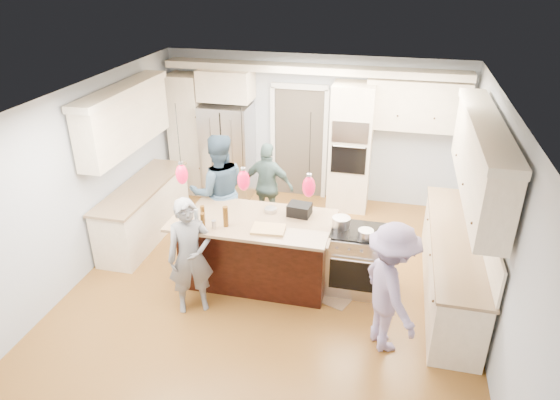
% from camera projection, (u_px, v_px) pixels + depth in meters
% --- Properties ---
extents(ground_plane, '(6.00, 6.00, 0.00)m').
position_uv_depth(ground_plane, '(274.00, 282.00, 7.21)').
color(ground_plane, olive).
rests_on(ground_plane, ground).
extents(room_shell, '(5.54, 6.04, 2.72)m').
position_uv_depth(room_shell, '(274.00, 165.00, 6.40)').
color(room_shell, '#B2BCC6').
rests_on(room_shell, ground).
extents(refrigerator, '(0.90, 0.70, 1.80)m').
position_uv_depth(refrigerator, '(228.00, 151.00, 9.43)').
color(refrigerator, '#B7B7BC').
rests_on(refrigerator, ground).
extents(oven_column, '(0.72, 0.69, 2.30)m').
position_uv_depth(oven_column, '(351.00, 148.00, 8.87)').
color(oven_column, '#FCECCD').
rests_on(oven_column, ground).
extents(back_upper_cabinets, '(5.30, 0.61, 2.54)m').
position_uv_depth(back_upper_cabinets, '(270.00, 113.00, 9.03)').
color(back_upper_cabinets, '#FCECCD').
rests_on(back_upper_cabinets, ground).
extents(right_counter_run, '(0.64, 3.10, 2.51)m').
position_uv_depth(right_counter_run, '(461.00, 227.00, 6.50)').
color(right_counter_run, '#FCECCD').
rests_on(right_counter_run, ground).
extents(left_cabinets, '(0.64, 2.30, 2.51)m').
position_uv_depth(left_cabinets, '(137.00, 178.00, 7.94)').
color(left_cabinets, '#FCECCD').
rests_on(left_cabinets, ground).
extents(kitchen_island, '(2.10, 1.46, 1.12)m').
position_uv_depth(kitchen_island, '(259.00, 248.00, 7.11)').
color(kitchen_island, black).
rests_on(kitchen_island, ground).
extents(island_range, '(0.82, 0.71, 0.92)m').
position_uv_depth(island_range, '(358.00, 260.00, 6.90)').
color(island_range, '#B7B7BC').
rests_on(island_range, ground).
extents(pendant_lights, '(1.75, 0.15, 1.03)m').
position_uv_depth(pendant_lights, '(244.00, 180.00, 6.01)').
color(pendant_lights, black).
rests_on(pendant_lights, ground).
extents(person_bar_end, '(0.69, 0.61, 1.60)m').
position_uv_depth(person_bar_end, '(190.00, 257.00, 6.33)').
color(person_bar_end, slate).
rests_on(person_bar_end, ground).
extents(person_far_left, '(1.12, 1.03, 1.86)m').
position_uv_depth(person_far_left, '(219.00, 192.00, 7.76)').
color(person_far_left, '#334D64').
rests_on(person_far_left, ground).
extents(person_far_right, '(0.92, 0.46, 1.51)m').
position_uv_depth(person_far_right, '(268.00, 186.00, 8.37)').
color(person_far_right, slate).
rests_on(person_far_right, ground).
extents(person_range_side, '(1.03, 1.22, 1.64)m').
position_uv_depth(person_range_side, '(390.00, 288.00, 5.70)').
color(person_range_side, '#8E7DA9').
rests_on(person_range_side, ground).
extents(floor_rug, '(0.95, 1.11, 0.01)m').
position_uv_depth(floor_rug, '(338.00, 286.00, 7.11)').
color(floor_rug, '#967451').
rests_on(floor_rug, ground).
extents(water_bottle, '(0.06, 0.06, 0.26)m').
position_uv_depth(water_bottle, '(196.00, 218.00, 6.30)').
color(water_bottle, silver).
rests_on(water_bottle, kitchen_island).
extents(beer_bottle_a, '(0.07, 0.07, 0.23)m').
position_uv_depth(beer_bottle_a, '(203.00, 214.00, 6.44)').
color(beer_bottle_a, '#4C2E0D').
rests_on(beer_bottle_a, kitchen_island).
extents(beer_bottle_b, '(0.06, 0.06, 0.23)m').
position_uv_depth(beer_bottle_b, '(203.00, 222.00, 6.26)').
color(beer_bottle_b, '#4C2E0D').
rests_on(beer_bottle_b, kitchen_island).
extents(beer_bottle_c, '(0.07, 0.07, 0.28)m').
position_uv_depth(beer_bottle_c, '(226.00, 217.00, 6.34)').
color(beer_bottle_c, '#4C2E0D').
rests_on(beer_bottle_c, kitchen_island).
extents(drink_can, '(0.07, 0.07, 0.12)m').
position_uv_depth(drink_can, '(214.00, 225.00, 6.31)').
color(drink_can, '#B7B7BC').
rests_on(drink_can, kitchen_island).
extents(cutting_board, '(0.44, 0.33, 0.03)m').
position_uv_depth(cutting_board, '(268.00, 229.00, 6.29)').
color(cutting_board, tan).
rests_on(cutting_board, kitchen_island).
extents(pot_large, '(0.25, 0.25, 0.14)m').
position_uv_depth(pot_large, '(341.00, 222.00, 6.75)').
color(pot_large, '#B7B7BC').
rests_on(pot_large, island_range).
extents(pot_small, '(0.21, 0.21, 0.10)m').
position_uv_depth(pot_small, '(366.00, 234.00, 6.52)').
color(pot_small, '#B7B7BC').
rests_on(pot_small, island_range).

